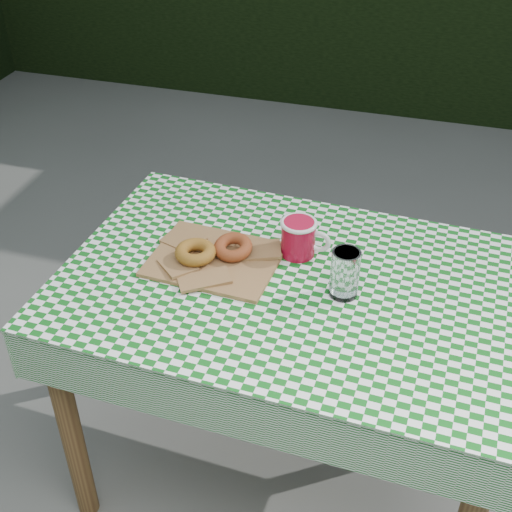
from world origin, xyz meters
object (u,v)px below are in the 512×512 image
Objects in this scene: table at (288,387)px; drinking_glass at (345,273)px; paper_bag at (215,258)px; coffee_mug at (298,238)px.

drinking_glass is at bearing -2.78° from table.
drinking_glass is (0.35, -0.04, 0.05)m from paper_bag.
drinking_glass reaches higher than paper_bag.
drinking_glass is at bearing -40.92° from coffee_mug.
paper_bag is (-0.22, 0.03, 0.39)m from table.
coffee_mug is at bearing 137.67° from drinking_glass.
coffee_mug is at bearing 25.23° from paper_bag.
paper_bag reaches higher than table.
paper_bag is 1.81× the size of coffee_mug.
table is 6.42× the size of coffee_mug.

